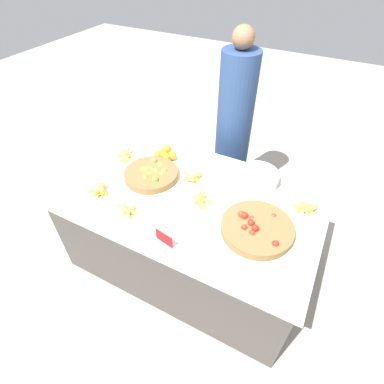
{
  "coord_description": "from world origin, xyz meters",
  "views": [
    {
      "loc": [
        0.74,
        -1.42,
        2.25
      ],
      "look_at": [
        0.0,
        0.0,
        0.78
      ],
      "focal_mm": 28.0,
      "sensor_mm": 36.0,
      "label": 1
    }
  ],
  "objects": [
    {
      "name": "banana_bunch_front_center",
      "position": [
        -0.33,
        -0.35,
        0.76
      ],
      "size": [
        0.18,
        0.14,
        0.06
      ],
      "color": "#EFDB4C",
      "rests_on": "market_table"
    },
    {
      "name": "price_sign",
      "position": [
        0.04,
        -0.46,
        0.78
      ],
      "size": [
        0.13,
        0.03,
        0.09
      ],
      "rotation": [
        0.0,
        0.0,
        -0.19
      ],
      "color": "red",
      "rests_on": "market_table"
    },
    {
      "name": "metal_bowl",
      "position": [
        0.37,
        0.38,
        0.78
      ],
      "size": [
        0.31,
        0.31,
        0.1
      ],
      "color": "silver",
      "rests_on": "market_table"
    },
    {
      "name": "banana_bunch_back_center",
      "position": [
        0.76,
        0.25,
        0.75
      ],
      "size": [
        0.19,
        0.16,
        0.06
      ],
      "color": "#EFDB4C",
      "rests_on": "market_table"
    },
    {
      "name": "vendor_person",
      "position": [
        -0.06,
        0.96,
        0.77
      ],
      "size": [
        0.33,
        0.33,
        1.67
      ],
      "color": "navy",
      "rests_on": "ground_plane"
    },
    {
      "name": "orange_pile",
      "position": [
        -0.42,
        0.32,
        0.78
      ],
      "size": [
        0.19,
        0.14,
        0.13
      ],
      "color": "orange",
      "rests_on": "market_table"
    },
    {
      "name": "banana_bunch_front_left",
      "position": [
        -0.64,
        -0.27,
        0.76
      ],
      "size": [
        0.19,
        0.15,
        0.06
      ],
      "color": "#EFDB4C",
      "rests_on": "market_table"
    },
    {
      "name": "banana_bunch_middle_left",
      "position": [
        -0.74,
        0.18,
        0.75
      ],
      "size": [
        0.16,
        0.18,
        0.05
      ],
      "color": "#EFDB4C",
      "rests_on": "market_table"
    },
    {
      "name": "market_table",
      "position": [
        0.0,
        0.0,
        0.37
      ],
      "size": [
        1.87,
        1.18,
        0.73
      ],
      "color": "#4C4742",
      "rests_on": "ground_plane"
    },
    {
      "name": "banana_bunch_front_right",
      "position": [
        -0.09,
        0.18,
        0.76
      ],
      "size": [
        0.18,
        0.16,
        0.06
      ],
      "color": "#EFDB4C",
      "rests_on": "market_table"
    },
    {
      "name": "lime_bowl",
      "position": [
        -0.39,
        0.06,
        0.76
      ],
      "size": [
        0.42,
        0.42,
        0.09
      ],
      "color": "olive",
      "rests_on": "market_table"
    },
    {
      "name": "banana_bunch_middle_right",
      "position": [
        0.08,
        -0.03,
        0.76
      ],
      "size": [
        0.18,
        0.15,
        0.06
      ],
      "color": "#EFDB4C",
      "rests_on": "market_table"
    },
    {
      "name": "tomato_basket",
      "position": [
        0.53,
        -0.09,
        0.76
      ],
      "size": [
        0.47,
        0.47,
        0.1
      ],
      "color": "olive",
      "rests_on": "market_table"
    },
    {
      "name": "ground_plane",
      "position": [
        0.0,
        0.0,
        0.0
      ],
      "size": [
        12.0,
        12.0,
        0.0
      ],
      "primitive_type": "plane",
      "color": "#ADA599"
    }
  ]
}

